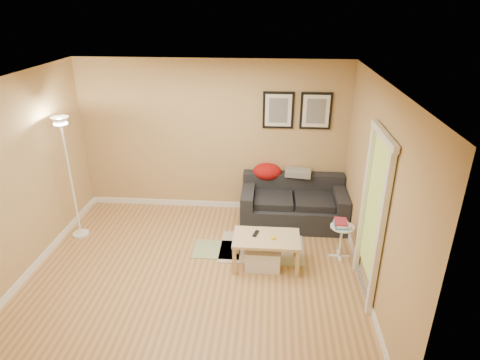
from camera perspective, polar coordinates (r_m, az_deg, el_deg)
The scene contains 24 objects.
floor at distance 5.76m, azimuth -6.29°, elevation -12.91°, with size 4.50×4.50×0.00m, color tan.
ceiling at distance 4.69m, azimuth -7.75°, elevation 13.41°, with size 4.50×4.50×0.00m, color white.
wall_back at distance 6.92m, azimuth -3.81°, elevation 5.91°, with size 4.50×4.50×0.00m, color tan.
wall_front at distance 3.44m, azimuth -13.46°, elevation -15.37°, with size 4.50×4.50×0.00m, color tan.
wall_left at distance 5.94m, azimuth -28.75°, elevation -0.26°, with size 4.00×4.00×0.00m, color tan.
wall_right at distance 5.15m, azimuth 18.42°, elevation -1.91°, with size 4.00×4.00×0.00m, color tan.
baseboard_back at distance 7.40m, azimuth -3.56°, elevation -3.35°, with size 4.50×0.02×0.10m, color white.
baseboard_left at distance 6.50m, azimuth -26.47°, elevation -10.37°, with size 0.02×4.00×0.10m, color white.
baseboard_right at distance 5.79m, azimuth 16.69°, elevation -13.11°, with size 0.02×4.00×0.10m, color white.
sofa at distance 6.79m, azimuth 7.47°, elevation -3.10°, with size 1.70×0.90×0.75m, color black, non-canonical shape.
red_throw at distance 6.91m, azimuth 3.80°, elevation 1.18°, with size 0.48×0.36×0.28m, color #AA120F, non-canonical shape.
plaid_throw at distance 6.89m, azimuth 8.13°, elevation 1.02°, with size 0.42×0.26×0.10m, color tan, non-canonical shape.
framed_print_left at distance 6.69m, azimuth 5.37°, elevation 9.68°, with size 0.50×0.04×0.60m, color black, non-canonical shape.
framed_print_right at distance 6.73m, azimuth 10.55°, elevation 9.46°, with size 0.50×0.04×0.60m, color black, non-canonical shape.
area_rug at distance 6.25m, azimuth 3.08°, elevation -9.44°, with size 1.25×0.85×0.01m, color #BAAA93.
green_runner at distance 6.21m, azimuth -3.23°, elevation -9.66°, with size 0.70×0.50×0.01m, color #668C4C.
coffee_table at distance 5.78m, azimuth 3.65°, elevation -9.89°, with size 0.91×0.56×0.46m, color tan, non-canonical shape.
remote_control at distance 5.71m, azimuth 2.22°, elevation -7.48°, with size 0.05×0.16×0.02m, color black.
tape_roll at distance 5.62m, azimuth 4.64°, elevation -8.03°, with size 0.07×0.07×0.03m, color yellow.
storage_bin at distance 5.78m, azimuth 3.17°, elevation -10.74°, with size 0.50×0.36×0.31m, color white, non-canonical shape.
side_table at distance 6.09m, azimuth 13.86°, elevation -8.36°, with size 0.34×0.34×0.51m, color white, non-canonical shape.
book_stack at distance 5.95m, azimuth 13.96°, elevation -5.87°, with size 0.19×0.26×0.08m, color teal, non-canonical shape.
floor_lamp at distance 6.65m, azimuth -22.48°, elevation -0.31°, with size 0.25×0.25×1.93m, color white, non-canonical shape.
doorway at distance 5.14m, azimuth 17.84°, elevation -5.39°, with size 0.12×1.01×2.13m, color white, non-canonical shape.
Camera 1 is at (0.97, -4.51, 3.45)m, focal length 30.56 mm.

